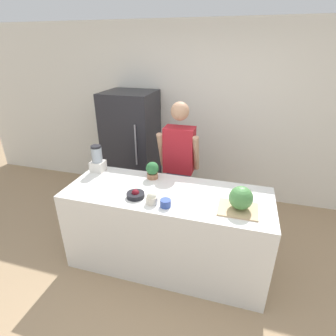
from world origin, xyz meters
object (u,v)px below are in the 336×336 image
at_px(blender, 97,160).
at_px(potted_plant, 152,170).
at_px(bowl_cream, 152,198).
at_px(bowl_small_blue, 166,203).
at_px(person, 179,166).
at_px(watermelon, 241,198).
at_px(refrigerator, 132,146).
at_px(bowl_cherries, 136,195).

xyz_separation_m(blender, potted_plant, (0.68, -0.00, -0.04)).
xyz_separation_m(bowl_cream, potted_plant, (-0.16, 0.49, 0.05)).
bearing_deg(potted_plant, bowl_cream, -71.66).
bearing_deg(bowl_cream, bowl_small_blue, -6.74).
xyz_separation_m(person, bowl_cream, (-0.02, -0.98, 0.10)).
xyz_separation_m(watermelon, bowl_small_blue, (-0.66, -0.14, -0.08)).
bearing_deg(person, bowl_small_blue, -83.20).
relative_size(refrigerator, potted_plant, 8.66).
height_order(bowl_cherries, bowl_small_blue, bowl_cherries).
xyz_separation_m(person, bowl_small_blue, (0.12, -0.99, 0.08)).
bearing_deg(bowl_small_blue, person, 96.80).
bearing_deg(bowl_small_blue, bowl_cherries, 167.03).
xyz_separation_m(refrigerator, blender, (0.04, -1.08, 0.22)).
distance_m(bowl_cherries, potted_plant, 0.44).
relative_size(person, blender, 5.33).
bearing_deg(potted_plant, bowl_cherries, -93.41).
height_order(refrigerator, bowl_cream, refrigerator).
xyz_separation_m(refrigerator, bowl_cream, (0.88, -1.57, 0.13)).
bearing_deg(bowl_cherries, refrigerator, 114.53).
xyz_separation_m(bowl_cherries, potted_plant, (0.03, 0.43, 0.07)).
relative_size(bowl_cream, potted_plant, 0.63).
distance_m(refrigerator, watermelon, 2.22).
bearing_deg(bowl_cream, watermelon, 8.74).
height_order(person, blender, person).
relative_size(watermelon, bowl_cream, 1.76).
bearing_deg(person, bowl_cream, -91.20).
relative_size(refrigerator, bowl_cherries, 9.56).
relative_size(blender, potted_plant, 1.64).
bearing_deg(bowl_cherries, bowl_cream, -17.38).
bearing_deg(refrigerator, bowl_cherries, -65.47).
distance_m(person, bowl_cherries, 0.94).
height_order(bowl_cream, potted_plant, potted_plant).
height_order(refrigerator, bowl_cherries, refrigerator).
distance_m(bowl_small_blue, potted_plant, 0.59).
height_order(bowl_cherries, blender, blender).
xyz_separation_m(refrigerator, bowl_cherries, (0.69, -1.51, 0.11)).
bearing_deg(potted_plant, bowl_small_blue, -59.26).
height_order(refrigerator, potted_plant, refrigerator).
bearing_deg(bowl_cream, bowl_cherries, 162.62).
xyz_separation_m(person, watermelon, (0.77, -0.85, 0.16)).
xyz_separation_m(person, blender, (-0.86, -0.48, 0.18)).
xyz_separation_m(bowl_cherries, bowl_small_blue, (0.33, -0.08, 0.01)).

